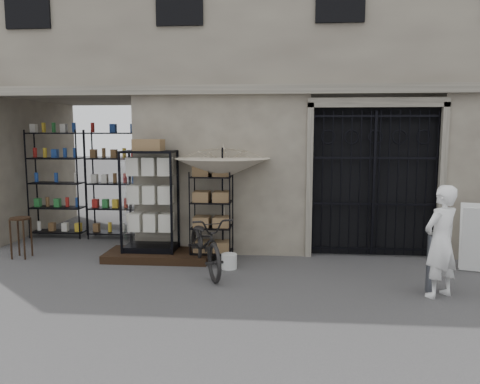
# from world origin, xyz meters

# --- Properties ---
(ground) EXTENTS (80.00, 80.00, 0.00)m
(ground) POSITION_xyz_m (0.00, 0.00, 0.00)
(ground) COLOR #27272A
(ground) RESTS_ON ground
(main_building) EXTENTS (14.00, 4.00, 9.00)m
(main_building) POSITION_xyz_m (0.00, 4.00, 4.50)
(main_building) COLOR gray
(main_building) RESTS_ON ground
(shop_recess) EXTENTS (3.00, 1.70, 3.00)m
(shop_recess) POSITION_xyz_m (-4.50, 2.80, 1.50)
(shop_recess) COLOR black
(shop_recess) RESTS_ON ground
(shop_shelving) EXTENTS (2.70, 0.50, 2.50)m
(shop_shelving) POSITION_xyz_m (-4.55, 3.30, 1.25)
(shop_shelving) COLOR black
(shop_shelving) RESTS_ON ground
(iron_gate) EXTENTS (2.50, 0.21, 3.00)m
(iron_gate) POSITION_xyz_m (1.75, 2.28, 1.50)
(iron_gate) COLOR black
(iron_gate) RESTS_ON ground
(step_platform) EXTENTS (2.00, 0.90, 0.15)m
(step_platform) POSITION_xyz_m (-2.40, 1.55, 0.07)
(step_platform) COLOR black
(step_platform) RESTS_ON ground
(display_cabinet) EXTENTS (1.12, 0.89, 2.11)m
(display_cabinet) POSITION_xyz_m (-2.56, 1.64, 1.02)
(display_cabinet) COLOR black
(display_cabinet) RESTS_ON step_platform
(wire_rack) EXTENTS (0.78, 0.58, 1.72)m
(wire_rack) POSITION_xyz_m (-1.36, 1.60, 0.84)
(wire_rack) COLOR black
(wire_rack) RESTS_ON ground
(market_umbrella) EXTENTS (2.00, 2.02, 2.59)m
(market_umbrella) POSITION_xyz_m (-1.16, 1.73, 1.86)
(market_umbrella) COLOR black
(market_umbrella) RESTS_ON ground
(white_bucket) EXTENTS (0.30, 0.30, 0.27)m
(white_bucket) POSITION_xyz_m (-0.97, 1.05, 0.13)
(white_bucket) COLOR silver
(white_bucket) RESTS_ON ground
(bicycle) EXTENTS (1.03, 1.21, 1.95)m
(bicycle) POSITION_xyz_m (-1.36, 0.83, 0.00)
(bicycle) COLOR black
(bicycle) RESTS_ON ground
(wooden_stool) EXTENTS (0.41, 0.41, 0.80)m
(wooden_stool) POSITION_xyz_m (-5.10, 1.44, 0.42)
(wooden_stool) COLOR black
(wooden_stool) RESTS_ON ground
(steel_bollard) EXTENTS (0.18, 0.18, 0.88)m
(steel_bollard) POSITION_xyz_m (2.27, 0.10, 0.44)
(steel_bollard) COLOR #575B64
(steel_bollard) RESTS_ON ground
(shopkeeper) EXTENTS (1.44, 1.74, 0.40)m
(shopkeeper) POSITION_xyz_m (2.31, -0.12, 0.00)
(shopkeeper) COLOR white
(shopkeeper) RESTS_ON ground
(easel_sign) EXTENTS (0.70, 0.76, 1.16)m
(easel_sign) POSITION_xyz_m (3.40, 1.25, 0.60)
(easel_sign) COLOR silver
(easel_sign) RESTS_ON ground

